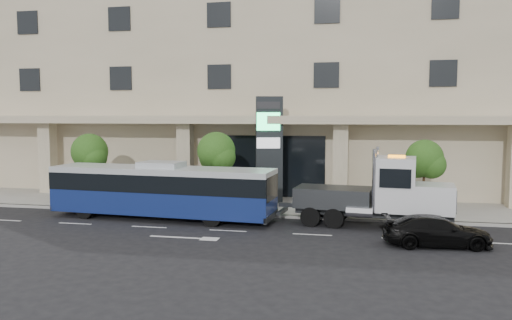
{
  "coord_description": "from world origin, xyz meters",
  "views": [
    {
      "loc": [
        5.88,
        -24.09,
        5.48
      ],
      "look_at": [
        0.66,
        2.0,
        3.08
      ],
      "focal_mm": 35.0,
      "sensor_mm": 36.0,
      "label": 1
    }
  ],
  "objects_px": {
    "tow_truck": "(380,195)",
    "black_sedan": "(437,231)",
    "signage_pylon": "(269,149)",
    "city_bus": "(162,190)"
  },
  "relations": [
    {
      "from": "city_bus",
      "to": "tow_truck",
      "type": "xyz_separation_m",
      "value": [
        11.2,
        0.25,
        0.06
      ]
    },
    {
      "from": "city_bus",
      "to": "black_sedan",
      "type": "bearing_deg",
      "value": -8.16
    },
    {
      "from": "black_sedan",
      "to": "signage_pylon",
      "type": "relative_size",
      "value": 0.68
    },
    {
      "from": "city_bus",
      "to": "signage_pylon",
      "type": "xyz_separation_m",
      "value": [
        4.84,
        5.27,
        1.88
      ]
    },
    {
      "from": "black_sedan",
      "to": "city_bus",
      "type": "bearing_deg",
      "value": 72.12
    },
    {
      "from": "tow_truck",
      "to": "black_sedan",
      "type": "height_order",
      "value": "tow_truck"
    },
    {
      "from": "black_sedan",
      "to": "signage_pylon",
      "type": "distance_m",
      "value": 12.18
    },
    {
      "from": "black_sedan",
      "to": "signage_pylon",
      "type": "bearing_deg",
      "value": 40.71
    },
    {
      "from": "tow_truck",
      "to": "black_sedan",
      "type": "xyz_separation_m",
      "value": [
        2.2,
        -3.19,
        -0.97
      ]
    },
    {
      "from": "signage_pylon",
      "to": "tow_truck",
      "type": "bearing_deg",
      "value": -52.79
    }
  ]
}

